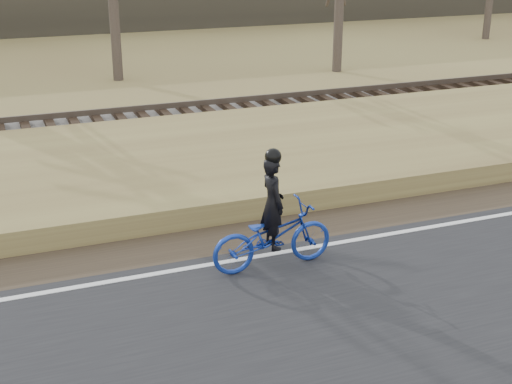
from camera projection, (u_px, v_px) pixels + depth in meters
name	position (u px, v px, depth m)	size (l,w,h in m)	color
ground	(74.00, 298.00, 10.72)	(120.00, 120.00, 0.00)	#958A4C
edge_line	(72.00, 288.00, 10.87)	(120.00, 0.12, 0.01)	silver
shoulder	(64.00, 263.00, 11.76)	(120.00, 1.60, 0.04)	#473A2B
embankment	(44.00, 193.00, 14.31)	(120.00, 5.00, 0.44)	#958A4C
ballast	(28.00, 142.00, 17.62)	(120.00, 3.00, 0.45)	slate
railroad	(27.00, 131.00, 17.52)	(120.00, 2.40, 0.29)	black
cyclist	(272.00, 230.00, 11.35)	(2.05, 0.76, 2.00)	#16339B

